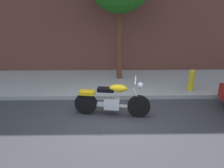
{
  "coord_description": "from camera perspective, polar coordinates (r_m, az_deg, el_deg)",
  "views": [
    {
      "loc": [
        -0.06,
        -6.2,
        3.44
      ],
      "look_at": [
        0.06,
        0.38,
        0.98
      ],
      "focal_mm": 39.83,
      "sensor_mm": 36.0,
      "label": 1
    }
  ],
  "objects": [
    {
      "name": "motorcycle",
      "position": [
        7.23,
        -0.01,
        -3.83
      ],
      "size": [
        2.21,
        0.73,
        1.16
      ],
      "color": "black",
      "rests_on": "ground"
    },
    {
      "name": "fire_hydrant",
      "position": [
        9.17,
        17.71,
        0.48
      ],
      "size": [
        0.2,
        0.2,
        0.91
      ],
      "color": "gold",
      "rests_on": "ground"
    },
    {
      "name": "sidewalk",
      "position": [
        9.76,
        -0.58,
        0.28
      ],
      "size": [
        21.68,
        2.93,
        0.14
      ],
      "primitive_type": "cube",
      "color": "#A4A4A4",
      "rests_on": "ground"
    },
    {
      "name": "ground_plane",
      "position": [
        7.09,
        -0.4,
        -8.53
      ],
      "size": [
        60.0,
        60.0,
        0.0
      ],
      "primitive_type": "plane",
      "color": "#38383D"
    }
  ]
}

